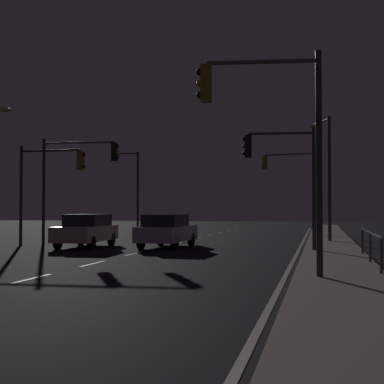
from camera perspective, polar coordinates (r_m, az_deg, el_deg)
The scene contains 13 objects.
ground_plane at distance 22.91m, azimuth -5.72°, elevation -6.34°, with size 112.00×112.00×0.00m, color black.
sidewalk_right at distance 21.69m, azimuth 14.55°, elevation -6.37°, with size 2.39×77.00×0.14m, color #9E937F.
lane_markings_center at distance 26.24m, azimuth -3.24°, elevation -5.75°, with size 0.14×50.00×0.01m.
lane_edge_line at distance 26.69m, azimuth 11.17°, elevation -5.65°, with size 0.14×53.00×0.01m.
car at distance 26.04m, azimuth -2.63°, elevation -3.98°, with size 1.98×4.47×1.57m.
car_oncoming at distance 26.71m, azimuth -10.91°, elevation -3.90°, with size 2.06×4.49×1.57m.
traffic_light_near_right at distance 37.86m, azimuth 10.22°, elevation 1.70°, with size 3.58×0.76×5.65m.
traffic_light_near_left at distance 29.57m, azimuth -11.98°, elevation 2.36°, with size 4.19×0.59×5.57m.
traffic_light_overhead_east at distance 14.22m, azimuth 7.84°, elevation 7.43°, with size 3.16×0.65×5.71m.
traffic_light_far_left at distance 28.25m, azimuth -14.60°, elevation 1.69°, with size 3.50×0.35×4.99m.
traffic_light_mid_left at distance 23.23m, azimuth 9.37°, elevation 2.85°, with size 3.02×0.59×5.10m.
street_lamp_far_end at distance 30.53m, azimuth 13.76°, elevation 2.76°, with size 1.14×2.09×6.65m.
street_lamp_corner at distance 45.64m, azimuth -6.06°, elevation 0.98°, with size 1.92×0.73×6.56m.
Camera 1 is at (7.38, -4.12, 1.84)m, focal length 51.38 mm.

